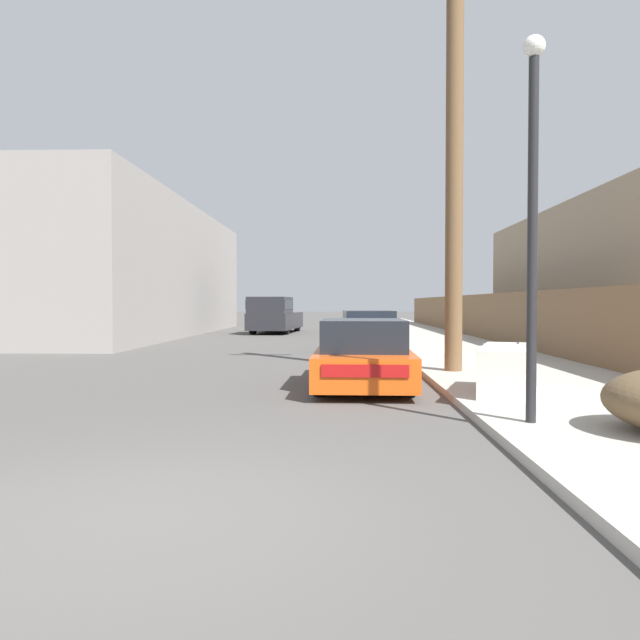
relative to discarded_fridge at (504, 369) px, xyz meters
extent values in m
plane|color=#4F4C49|center=(-4.06, -5.51, -0.50)|extent=(220.00, 220.00, 0.00)
cube|color=#ADA89E|center=(1.24, 17.99, -0.44)|extent=(4.20, 63.00, 0.12)
cube|color=silver|center=(0.00, 0.00, -0.01)|extent=(1.21, 1.97, 0.73)
cube|color=white|center=(0.00, 0.00, 0.36)|extent=(1.16, 1.89, 0.03)
cube|color=#333335|center=(0.35, 0.49, 0.39)|extent=(0.09, 0.20, 0.02)
cube|color=gray|center=(0.09, 0.28, 0.38)|extent=(0.68, 0.28, 0.01)
cube|color=gray|center=(-0.08, -0.26, 0.38)|extent=(0.68, 0.28, 0.01)
cube|color=#E05114|center=(-2.16, 1.78, -0.08)|extent=(1.81, 4.45, 0.55)
cube|color=black|center=(-2.17, 1.38, 0.47)|extent=(1.52, 2.15, 0.55)
cube|color=#B21414|center=(-2.21, -0.44, 0.02)|extent=(1.33, 0.06, 0.19)
cylinder|color=black|center=(-2.87, 3.16, -0.19)|extent=(0.21, 0.62, 0.62)
cylinder|color=black|center=(-1.40, 3.13, -0.19)|extent=(0.21, 0.62, 0.62)
cylinder|color=black|center=(-2.93, 0.43, -0.19)|extent=(0.21, 0.62, 0.62)
cylinder|color=black|center=(-1.46, 0.39, -0.19)|extent=(0.21, 0.62, 0.62)
cube|color=#2D478C|center=(-1.66, 10.60, -0.03)|extent=(1.99, 4.10, 0.65)
cube|color=black|center=(-1.65, 10.44, 0.55)|extent=(1.66, 2.32, 0.51)
cube|color=#B21414|center=(-1.57, 8.58, 0.08)|extent=(1.41, 0.10, 0.23)
cylinder|color=black|center=(-2.50, 11.81, -0.18)|extent=(0.23, 0.64, 0.63)
cylinder|color=black|center=(-0.93, 11.88, -0.18)|extent=(0.23, 0.64, 0.63)
cylinder|color=black|center=(-2.39, 9.32, -0.18)|extent=(0.23, 0.64, 0.63)
cylinder|color=black|center=(-0.82, 9.39, -0.18)|extent=(0.23, 0.64, 0.63)
cube|color=#232328|center=(-5.90, 22.65, 0.13)|extent=(2.48, 6.04, 0.82)
cube|color=#232328|center=(-6.03, 21.04, 0.95)|extent=(2.09, 2.80, 0.82)
cube|color=black|center=(-6.03, 21.04, 0.97)|extent=(2.12, 2.75, 0.45)
cylinder|color=black|center=(-5.22, 20.76, -0.06)|extent=(0.33, 0.89, 0.87)
cylinder|color=black|center=(-6.88, 20.90, -0.06)|extent=(0.33, 0.89, 0.87)
cylinder|color=black|center=(-4.91, 24.40, -0.06)|extent=(0.33, 0.89, 0.87)
cylinder|color=black|center=(-6.57, 24.54, -0.06)|extent=(0.33, 0.89, 0.87)
cylinder|color=brown|center=(-0.20, 3.29, 3.98)|extent=(0.36, 0.36, 8.72)
cylinder|color=#232326|center=(-0.32, -2.42, 1.78)|extent=(0.12, 0.12, 4.31)
sphere|color=white|center=(-0.32, -2.42, 4.06)|extent=(0.26, 0.26, 0.26)
cube|color=brown|center=(3.19, 15.55, 0.52)|extent=(0.08, 44.88, 1.79)
cube|color=gray|center=(-12.99, 20.35, 2.60)|extent=(7.00, 23.02, 6.19)
cube|color=gray|center=(8.31, 13.46, 2.06)|extent=(6.00, 17.85, 5.12)
camera|label=1|loc=(-2.61, -9.89, 1.04)|focal=35.00mm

